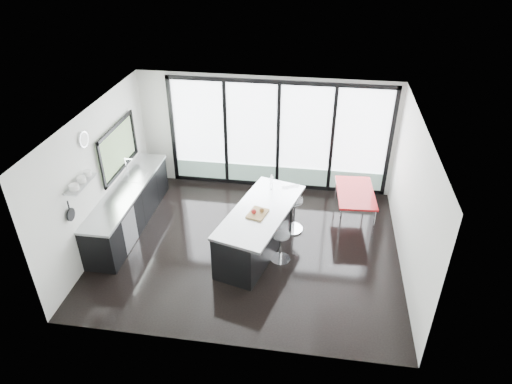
% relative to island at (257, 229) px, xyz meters
% --- Properties ---
extents(floor, '(6.00, 5.00, 0.00)m').
position_rel_island_xyz_m(floor, '(-0.17, 0.04, -0.50)').
color(floor, black).
rests_on(floor, ground).
extents(ceiling, '(6.00, 5.00, 0.00)m').
position_rel_island_xyz_m(ceiling, '(-0.17, 0.04, 2.30)').
color(ceiling, white).
rests_on(ceiling, wall_back).
extents(wall_back, '(6.00, 0.09, 2.80)m').
position_rel_island_xyz_m(wall_back, '(0.10, 2.50, 0.77)').
color(wall_back, silver).
rests_on(wall_back, ground).
extents(wall_front, '(6.00, 0.00, 2.80)m').
position_rel_island_xyz_m(wall_front, '(-0.17, -2.46, 0.90)').
color(wall_front, silver).
rests_on(wall_front, ground).
extents(wall_left, '(0.26, 5.00, 2.80)m').
position_rel_island_xyz_m(wall_left, '(-3.15, 0.31, 1.06)').
color(wall_left, silver).
rests_on(wall_left, ground).
extents(wall_right, '(0.00, 5.00, 2.80)m').
position_rel_island_xyz_m(wall_right, '(2.83, 0.04, 0.90)').
color(wall_right, silver).
rests_on(wall_right, ground).
extents(counter_cabinets, '(0.69, 3.24, 1.36)m').
position_rel_island_xyz_m(counter_cabinets, '(-2.85, 0.43, -0.03)').
color(counter_cabinets, black).
rests_on(counter_cabinets, floor).
extents(island, '(1.60, 2.58, 1.27)m').
position_rel_island_xyz_m(island, '(0.00, 0.00, 0.00)').
color(island, black).
rests_on(island, floor).
extents(bar_stool_near, '(0.50, 0.50, 0.63)m').
position_rel_island_xyz_m(bar_stool_near, '(0.50, -0.26, -0.18)').
color(bar_stool_near, silver).
rests_on(bar_stool_near, floor).
extents(bar_stool_far, '(0.65, 0.65, 0.78)m').
position_rel_island_xyz_m(bar_stool_far, '(0.63, 0.78, -0.11)').
color(bar_stool_far, silver).
rests_on(bar_stool_far, floor).
extents(red_table, '(0.87, 1.42, 0.74)m').
position_rel_island_xyz_m(red_table, '(1.94, 1.33, -0.13)').
color(red_table, '#A01114').
rests_on(red_table, floor).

